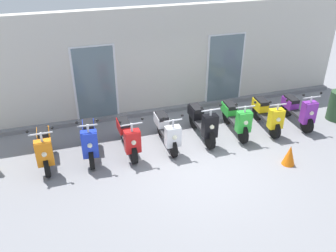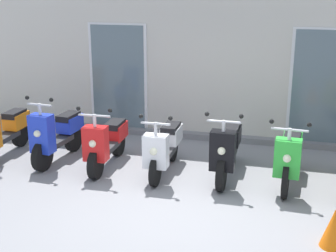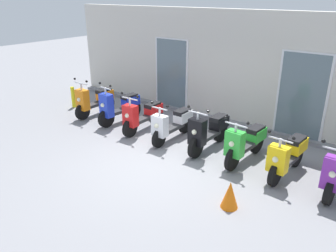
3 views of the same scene
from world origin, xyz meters
name	(u,v)px [view 1 (image 1 of 3)]	position (x,y,z in m)	size (l,w,h in m)	color
ground_plane	(201,166)	(0.00, 0.00, 0.00)	(40.00, 40.00, 0.00)	gray
storefront_facade	(162,62)	(0.00, 3.32, 1.56)	(12.15, 0.50, 3.21)	beige
scooter_orange	(45,147)	(-3.59, 1.21, 0.49)	(0.60, 1.55, 1.26)	black
scooter_blue	(90,140)	(-2.51, 1.22, 0.50)	(0.53, 1.57, 1.29)	black
scooter_red	(128,136)	(-1.55, 1.19, 0.45)	(0.61, 1.62, 1.20)	black
scooter_white	(167,130)	(-0.52, 1.18, 0.46)	(0.54, 1.62, 1.15)	black
scooter_black	(202,122)	(0.52, 1.25, 0.48)	(0.58, 1.69, 1.23)	black
scooter_green	(236,118)	(1.51, 1.22, 0.48)	(0.60, 1.67, 1.19)	black
scooter_yellow	(267,114)	(2.48, 1.17, 0.46)	(0.56, 1.56, 1.13)	black
scooter_purple	(298,110)	(3.49, 1.12, 0.46)	(0.61, 1.53, 1.20)	black
traffic_cone	(289,155)	(2.07, -0.58, 0.26)	(0.32, 0.32, 0.52)	orange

